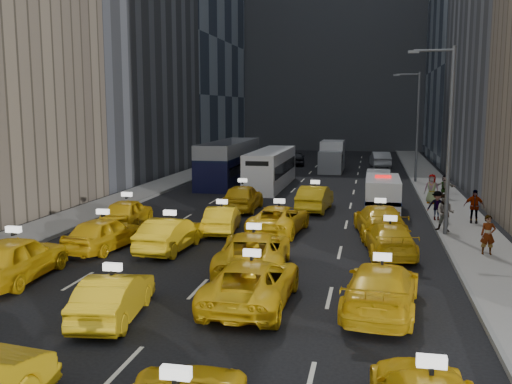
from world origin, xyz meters
TOP-DOWN VIEW (x-y plane):
  - ground at (0.00, 0.00)m, footprint 160.00×160.00m
  - sidewalk_west at (-10.50, 25.00)m, footprint 3.00×90.00m
  - sidewalk_east at (10.50, 25.00)m, footprint 3.00×90.00m
  - curb_west at (-9.05, 25.00)m, footprint 0.15×90.00m
  - curb_east at (9.05, 25.00)m, footprint 0.15×90.00m
  - building_backdrop at (0.00, 72.00)m, footprint 30.00×12.00m
  - streetlight_near at (9.18, 12.00)m, footprint 2.15×0.22m
  - streetlight_far at (9.18, 32.00)m, footprint 2.15×0.22m
  - taxi_4 at (-6.68, 1.58)m, footprint 2.24×5.02m
  - taxi_5 at (-1.59, -1.17)m, footprint 1.96×4.28m
  - taxi_6 at (2.14, 0.84)m, footprint 2.53×5.33m
  - taxi_7 at (6.13, 1.00)m, footprint 2.61×5.38m
  - taxi_8 at (-5.65, 6.38)m, footprint 2.32×4.56m
  - taxi_9 at (-2.76, 6.85)m, footprint 1.83×4.53m
  - taxi_10 at (1.46, 4.46)m, footprint 3.07×5.76m
  - taxi_11 at (6.57, 7.99)m, footprint 2.38×4.88m
  - taxi_12 at (-6.69, 11.18)m, footprint 2.16×4.53m
  - taxi_13 at (-1.50, 10.88)m, footprint 1.86×4.18m
  - taxi_14 at (1.30, 11.41)m, footprint 2.78×5.14m
  - taxi_15 at (6.20, 11.60)m, footprint 2.79×5.49m
  - taxi_16 at (-1.85, 17.03)m, footprint 1.95×4.76m
  - taxi_17 at (2.44, 17.89)m, footprint 1.95×4.71m
  - nypd_van at (6.42, 18.19)m, footprint 2.39×5.29m
  - double_decker at (-5.67, 28.91)m, footprint 2.79×11.71m
  - city_bus at (-1.98, 27.56)m, footprint 2.66×11.21m
  - box_truck at (1.93, 39.57)m, footprint 3.03×6.62m
  - misc_car_0 at (6.31, 27.67)m, footprint 1.95×4.97m
  - misc_car_1 at (-6.59, 41.91)m, footprint 2.71×5.75m
  - misc_car_2 at (1.25, 47.22)m, footprint 2.48×5.57m
  - misc_car_3 at (-2.22, 44.65)m, footprint 2.27×4.50m
  - misc_car_4 at (6.58, 44.22)m, footprint 2.28×5.18m
  - pedestrian_0 at (10.54, 8.35)m, footprint 0.62×0.42m
  - pedestrian_1 at (9.33, 12.60)m, footprint 1.01×0.76m
  - pedestrian_2 at (9.26, 15.47)m, footprint 1.04×0.46m
  - pedestrian_3 at (11.09, 15.10)m, footprint 1.09×0.60m
  - pedestrian_4 at (9.52, 21.10)m, footprint 1.01×0.72m
  - pedestrian_5 at (10.59, 23.50)m, footprint 1.47×0.65m

SIDE VIEW (x-z plane):
  - ground at x=0.00m, z-range 0.00..0.00m
  - sidewalk_west at x=-10.50m, z-range 0.00..0.15m
  - sidewalk_east at x=10.50m, z-range 0.00..0.15m
  - curb_west at x=-9.05m, z-range 0.00..0.18m
  - curb_east at x=9.05m, z-range 0.00..0.18m
  - taxi_13 at x=-1.50m, z-range 0.00..1.33m
  - taxi_5 at x=-1.59m, z-range 0.00..1.36m
  - taxi_11 at x=6.57m, z-range 0.00..1.37m
  - taxi_14 at x=1.30m, z-range 0.00..1.37m
  - taxi_9 at x=-2.76m, z-range 0.00..1.46m
  - taxi_6 at x=2.14m, z-range 0.00..1.47m
  - misc_car_3 at x=-2.22m, z-range 0.00..1.47m
  - taxi_8 at x=-5.65m, z-range 0.00..1.49m
  - taxi_12 at x=-6.69m, z-range 0.00..1.50m
  - taxi_7 at x=6.13m, z-range 0.00..1.51m
  - taxi_17 at x=2.44m, z-range 0.00..1.52m
  - taxi_15 at x=6.20m, z-range 0.00..1.53m
  - taxi_10 at x=1.46m, z-range 0.00..1.54m
  - misc_car_2 at x=1.25m, z-range 0.00..1.59m
  - misc_car_1 at x=-6.59m, z-range 0.00..1.59m
  - misc_car_0 at x=6.31m, z-range 0.00..1.61m
  - taxi_16 at x=-1.85m, z-range 0.00..1.62m
  - misc_car_4 at x=6.58m, z-range 0.00..1.65m
  - taxi_4 at x=-6.68m, z-range 0.00..1.68m
  - pedestrian_5 at x=10.59m, z-range 0.15..1.68m
  - pedestrian_2 at x=9.26m, z-range 0.15..1.74m
  - pedestrian_0 at x=10.54m, z-range 0.15..1.80m
  - nypd_van at x=6.42m, z-range -0.11..2.10m
  - pedestrian_3 at x=11.09m, z-range 0.15..1.92m
  - pedestrian_4 at x=9.52m, z-range 0.15..2.00m
  - pedestrian_1 at x=9.33m, z-range 0.15..2.01m
  - city_bus at x=-1.98m, z-range -0.02..2.86m
  - box_truck at x=1.93m, z-range -0.03..2.89m
  - double_decker at x=-5.67m, z-range -0.01..3.38m
  - streetlight_near at x=9.18m, z-range 0.42..9.42m
  - streetlight_far at x=9.18m, z-range 0.42..9.42m
  - building_backdrop at x=0.00m, z-range 0.00..40.00m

